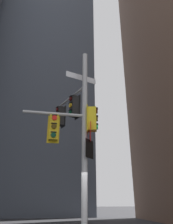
{
  "coord_description": "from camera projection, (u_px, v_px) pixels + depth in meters",
  "views": [
    {
      "loc": [
        -1.26,
        -8.17,
        1.51
      ],
      "look_at": [
        0.07,
        -0.07,
        4.93
      ],
      "focal_mm": 34.33,
      "sensor_mm": 36.0,
      "label": 1
    }
  ],
  "objects": [
    {
      "name": "building_mid_block",
      "position": [
        43.0,
        59.0,
        35.67
      ],
      "size": [
        14.53,
        14.53,
        46.69
      ],
      "primitive_type": "cube",
      "color": "#4C5460",
      "rests_on": "ground"
    },
    {
      "name": "signal_pole_assembly",
      "position": [
        75.0,
        125.0,
        9.13
      ],
      "size": [
        3.1,
        2.92,
        7.89
      ],
      "color": "#B2B2B5",
      "rests_on": "ground"
    }
  ]
}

